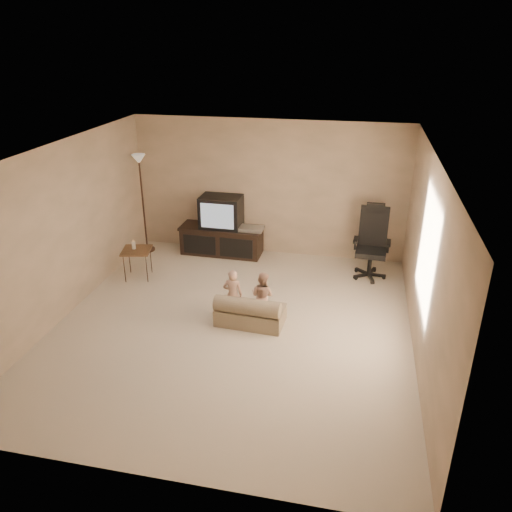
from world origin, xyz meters
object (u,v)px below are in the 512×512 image
at_px(toddler_left, 233,295).
at_px(tv_stand, 222,230).
at_px(floor_lamp, 141,182).
at_px(toddler_right, 262,296).
at_px(office_chair, 371,251).
at_px(child_sofa, 250,313).
at_px(side_table, 136,250).

bearing_deg(toddler_left, tv_stand, -76.38).
xyz_separation_m(tv_stand, floor_lamp, (-1.46, -0.17, 0.90)).
bearing_deg(toddler_right, toddler_left, 34.24).
relative_size(office_chair, toddler_right, 1.69).
height_order(office_chair, child_sofa, office_chair).
bearing_deg(toddler_right, side_table, 0.98).
bearing_deg(tv_stand, floor_lamp, -172.12).
distance_m(tv_stand, toddler_right, 2.50).
relative_size(tv_stand, toddler_left, 2.01).
distance_m(tv_stand, child_sofa, 2.63).
xyz_separation_m(office_chair, child_sofa, (-1.68, -1.99, -0.26)).
relative_size(side_table, floor_lamp, 0.37).
xyz_separation_m(office_chair, toddler_right, (-1.53, -1.78, -0.08)).
bearing_deg(side_table, child_sofa, -26.29).
xyz_separation_m(tv_stand, side_table, (-1.14, -1.30, 0.03)).
bearing_deg(side_table, toddler_right, -20.63).
distance_m(side_table, floor_lamp, 1.45).
bearing_deg(tv_stand, toddler_left, -69.77).
bearing_deg(toddler_left, office_chair, -141.69).
bearing_deg(floor_lamp, toddler_left, -42.99).
height_order(side_table, floor_lamp, floor_lamp).
bearing_deg(toddler_right, office_chair, -109.12).
bearing_deg(tv_stand, side_table, -130.17).
relative_size(floor_lamp, toddler_left, 2.38).
height_order(tv_stand, toddler_left, tv_stand).
height_order(child_sofa, toddler_left, toddler_left).
xyz_separation_m(child_sofa, toddler_left, (-0.27, 0.11, 0.20)).
bearing_deg(child_sofa, tv_stand, 117.62).
relative_size(child_sofa, toddler_left, 1.27).
xyz_separation_m(side_table, child_sofa, (2.20, -1.09, -0.31)).
distance_m(side_table, toddler_left, 2.17).
height_order(tv_stand, office_chair, office_chair).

